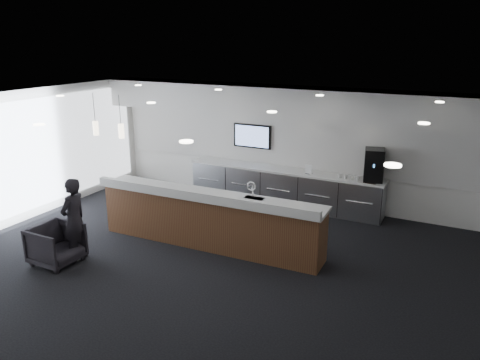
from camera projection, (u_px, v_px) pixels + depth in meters
The scene contains 22 objects.
ground at pixel (211, 263), 8.89m from camera, with size 10.00×10.00×0.00m, color black.
ceiling at pixel (208, 105), 8.01m from camera, with size 10.00×8.00×0.02m, color black.
back_wall at pixel (289, 145), 11.86m from camera, with size 10.00×0.02×3.00m, color white.
left_wall at pixel (20, 157), 10.61m from camera, with size 0.02×8.00×3.00m, color white.
soffit_bulkhead at pixel (284, 101), 11.14m from camera, with size 10.00×0.90×0.70m, color silver.
alcove_panel at pixel (289, 141), 11.81m from camera, with size 9.80×0.06×1.40m, color silver.
window_blinds_wall at pixel (21, 158), 10.60m from camera, with size 0.04×7.36×2.55m, color #A4B0C5.
back_credenza at pixel (283, 187), 11.85m from camera, with size 5.06×0.66×0.95m.
wall_tv at pixel (252, 136), 12.17m from camera, with size 1.05×0.08×0.62m.
pendant_left at pixel (131, 129), 9.95m from camera, with size 0.12×0.12×0.30m, color #FFEDC6.
pendant_right at pixel (105, 126), 10.25m from camera, with size 0.12×0.12×0.30m, color #FFEDC6.
ceiling_can_lights at pixel (208, 107), 8.02m from camera, with size 7.00×5.00×0.02m, color silver, non-canonical shape.
service_counter at pixel (209, 219), 9.50m from camera, with size 4.85×0.93×1.49m.
coffee_machine at pixel (374, 165), 10.67m from camera, with size 0.52×0.60×0.75m.
info_sign_left at pixel (308, 169), 11.34m from camera, with size 0.15×0.02×0.20m, color silver.
info_sign_right at pixel (309, 169), 11.27m from camera, with size 0.17×0.02×0.22m, color silver.
armchair at pixel (56, 244), 8.80m from camera, with size 0.81×0.84×0.76m, color black.
lounge_guest at pixel (74, 220), 8.84m from camera, with size 0.59×0.39×1.62m, color black.
cup_0 at pixel (358, 178), 10.79m from camera, with size 0.10×0.10×0.10m, color white.
cup_1 at pixel (352, 177), 10.85m from camera, with size 0.10×0.10×0.10m, color white.
cup_2 at pixel (346, 177), 10.91m from camera, with size 0.10×0.10×0.10m, color white.
cup_3 at pixel (340, 176), 10.97m from camera, with size 0.10×0.10×0.10m, color white.
Camera 1 is at (4.13, -6.91, 4.12)m, focal length 35.00 mm.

